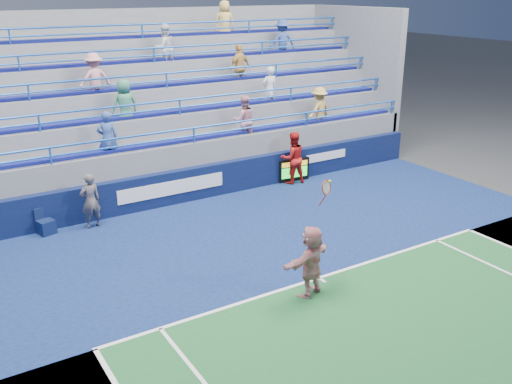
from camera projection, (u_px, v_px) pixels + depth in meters
ground at (319, 279)px, 13.73m from camera, size 120.00×120.00×0.00m
sponsor_wall at (198, 183)px, 18.74m from camera, size 18.00×0.32×1.10m
bleacher_stand at (153, 130)px, 21.42m from camera, size 18.00×5.60×6.13m
serve_speed_board at (294, 170)px, 20.46m from camera, size 1.21×0.26×0.83m
judge_chair at (46, 226)px, 16.14m from camera, size 0.52×0.53×0.75m
tennis_player at (311, 261)px, 12.76m from camera, size 1.64×0.97×2.70m
line_judge at (90, 201)px, 16.38m from camera, size 0.66×0.49×1.65m
ball_girl at (293, 158)px, 20.09m from camera, size 1.01×0.85×1.86m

